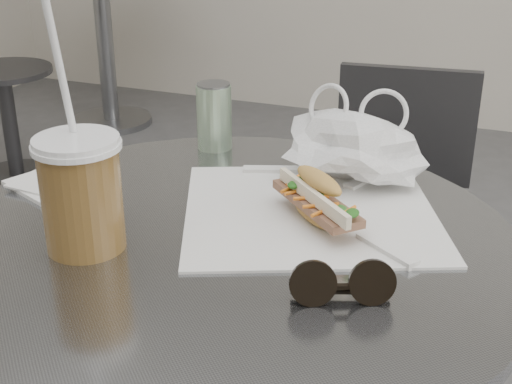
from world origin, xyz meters
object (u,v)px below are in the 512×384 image
(chair_far, at_px, (391,261))
(sunglasses, at_px, (342,286))
(iced_coffee, at_px, (81,192))
(drink_can, at_px, (214,116))
(banh_mi, at_px, (317,199))
(bg_table, at_px, (104,31))

(chair_far, distance_m, sunglasses, 0.91)
(iced_coffee, height_order, drink_can, iced_coffee)
(sunglasses, height_order, drink_can, drink_can)
(sunglasses, bearing_deg, banh_mi, 91.81)
(bg_table, relative_size, iced_coffee, 2.40)
(banh_mi, relative_size, sunglasses, 1.73)
(chair_far, bearing_deg, bg_table, -47.55)
(chair_far, xyz_separation_m, iced_coffee, (-0.25, -0.80, 0.47))
(bg_table, xyz_separation_m, sunglasses, (1.78, -2.29, 0.29))
(iced_coffee, bearing_deg, banh_mi, 34.04)
(bg_table, height_order, drink_can, drink_can)
(bg_table, bearing_deg, iced_coffee, -57.56)
(sunglasses, distance_m, drink_can, 0.50)
(bg_table, bearing_deg, sunglasses, -52.16)
(iced_coffee, relative_size, drink_can, 2.77)
(chair_far, bearing_deg, drink_can, 53.86)
(banh_mi, distance_m, iced_coffee, 0.30)
(chair_far, distance_m, drink_can, 0.67)
(bg_table, height_order, sunglasses, sunglasses)
(banh_mi, height_order, iced_coffee, iced_coffee)
(bg_table, distance_m, iced_coffee, 2.73)
(bg_table, height_order, iced_coffee, iced_coffee)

